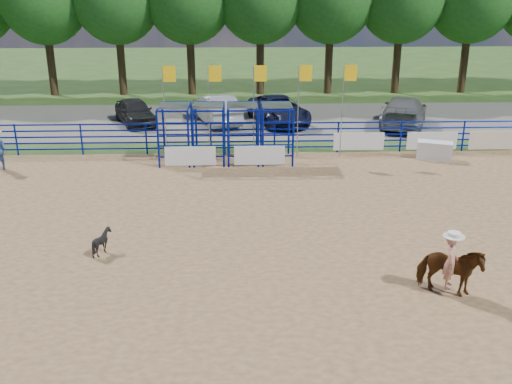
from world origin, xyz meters
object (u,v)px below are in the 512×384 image
announcer_table (435,150)px  car_a (135,112)px  horse_and_rider (450,265)px  car_b (216,109)px  car_c (279,110)px  calf (102,242)px  car_d (404,112)px

announcer_table → car_a: 16.65m
horse_and_rider → car_b: horse_and_rider is taller
car_b → car_c: (3.57, -0.04, -0.06)m
calf → car_a: bearing=-15.6°
car_c → car_d: car_d is taller
car_b → car_c: size_ratio=0.91×
car_d → car_c: bearing=11.7°
car_b → car_d: (10.55, -1.11, -0.00)m
car_c → announcer_table: bearing=-63.4°
horse_and_rider → announcer_table: bearing=73.0°
horse_and_rider → car_d: bearing=77.6°
horse_and_rider → car_d: size_ratio=0.43×
calf → car_c: car_c is taller
calf → horse_and_rider: bearing=-127.9°
car_b → car_c: car_b is taller
announcer_table → car_d: bearing=86.4°
calf → car_b: bearing=-31.2°
announcer_table → car_b: bearing=142.8°
announcer_table → car_a: (-14.77, 7.67, 0.30)m
car_b → car_d: size_ratio=0.88×
announcer_table → horse_and_rider: size_ratio=0.63×
horse_and_rider → calf: horse_and_rider is taller
horse_and_rider → calf: bearing=163.7°
car_a → car_c: car_c is taller
announcer_table → horse_and_rider: 12.58m
horse_and_rider → car_c: 19.89m
car_a → car_c: bearing=-23.3°
horse_and_rider → car_a: horse_and_rider is taller
announcer_table → car_b: (-10.13, 7.69, 0.40)m
horse_and_rider → car_d: 19.06m
announcer_table → car_c: car_c is taller
car_a → car_d: bearing=-27.2°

